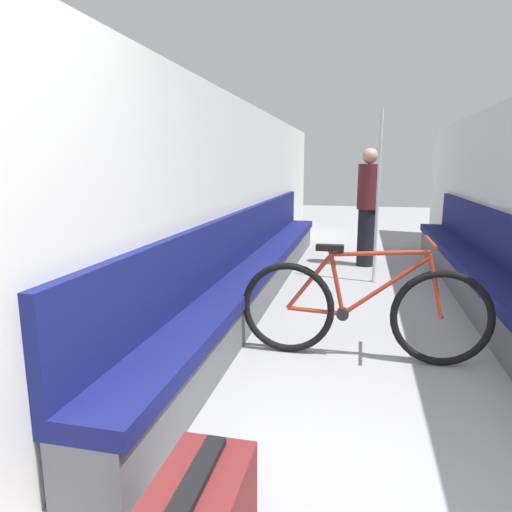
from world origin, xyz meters
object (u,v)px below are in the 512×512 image
at_px(bicycle, 362,310).
at_px(grab_pole_near, 378,200).
at_px(bench_seat_row_left, 258,267).
at_px(passenger_standing, 368,206).
at_px(bench_seat_row_right, 486,279).

xyz_separation_m(bicycle, grab_pole_near, (0.15, 2.33, 0.63)).
bearing_deg(bicycle, bench_seat_row_left, 146.67).
bearing_deg(grab_pole_near, bench_seat_row_left, -146.04).
bearing_deg(passenger_standing, bicycle, -14.97).
bearing_deg(bench_seat_row_left, bicycle, -53.33).
height_order(bench_seat_row_right, bicycle, bench_seat_row_right).
distance_m(bench_seat_row_left, grab_pole_near, 1.67).
height_order(bench_seat_row_left, bicycle, bench_seat_row_left).
bearing_deg(bench_seat_row_right, grab_pole_near, 141.02).
xyz_separation_m(bench_seat_row_left, bicycle, (1.11, -1.49, 0.06)).
bearing_deg(bicycle, passenger_standing, 109.04).
bearing_deg(bench_seat_row_right, passenger_standing, 122.73).
distance_m(grab_pole_near, passenger_standing, 0.95).
relative_size(bench_seat_row_left, bench_seat_row_right, 1.00).
height_order(bench_seat_row_left, grab_pole_near, grab_pole_near).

